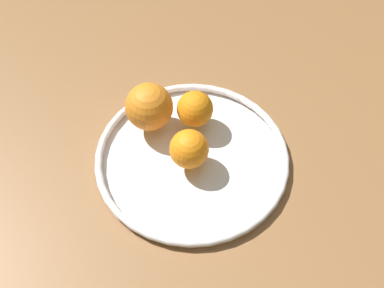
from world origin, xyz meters
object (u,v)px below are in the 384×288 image
object	(u,v)px
fruit_bowl	(192,158)
orange_center	(149,107)
orange_back_right	(189,149)
orange_front_right	(195,109)

from	to	relation	value
fruit_bowl	orange_center	world-z (taller)	orange_center
fruit_bowl	orange_center	distance (cm)	10.89
fruit_bowl	orange_back_right	size ratio (longest dim) A/B	5.06
orange_front_right	orange_center	world-z (taller)	orange_center
orange_front_right	orange_center	bearing A→B (deg)	-7.33
fruit_bowl	orange_front_right	xyz separation A→B (cm)	(-1.68, -6.93, 3.92)
orange_front_right	orange_center	distance (cm)	7.55
orange_back_right	orange_center	size ratio (longest dim) A/B	0.79
orange_back_right	orange_front_right	world-z (taller)	orange_back_right
orange_back_right	orange_center	bearing A→B (deg)	-59.79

